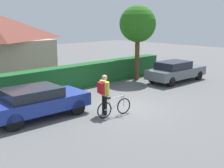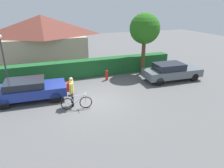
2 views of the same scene
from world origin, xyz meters
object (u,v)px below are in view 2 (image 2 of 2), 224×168
(parked_car_far, at_px, (171,71))
(fire_hydrant, at_px, (107,75))
(bicycle, at_px, (77,103))
(person_rider, at_px, (71,89))
(tree_kerbside, at_px, (145,29))
(street_lamp, at_px, (3,55))
(parked_car_near, at_px, (29,89))

(parked_car_far, bearing_deg, fire_hydrant, 159.93)
(bicycle, relative_size, person_rider, 0.98)
(tree_kerbside, height_order, fire_hydrant, tree_kerbside)
(street_lamp, bearing_deg, parked_car_near, -53.42)
(parked_car_near, distance_m, person_rider, 2.80)
(tree_kerbside, bearing_deg, person_rider, -149.45)
(person_rider, height_order, fire_hydrant, person_rider)
(person_rider, relative_size, tree_kerbside, 0.35)
(parked_car_near, xyz_separation_m, parked_car_far, (10.04, 0.00, -0.01))
(parked_car_far, distance_m, person_rider, 8.00)
(person_rider, bearing_deg, parked_car_near, 143.31)
(parked_car_near, relative_size, bicycle, 2.48)
(parked_car_near, xyz_separation_m, person_rider, (2.23, -1.66, 0.34))
(street_lamp, relative_size, fire_hydrant, 4.62)
(parked_car_near, height_order, parked_car_far, parked_car_far)
(bicycle, distance_m, tree_kerbside, 8.35)
(bicycle, height_order, person_rider, person_rider)
(person_rider, distance_m, street_lamp, 5.08)
(bicycle, bearing_deg, street_lamp, 133.99)
(parked_car_near, height_order, tree_kerbside, tree_kerbside)
(street_lamp, height_order, tree_kerbside, tree_kerbside)
(parked_car_near, bearing_deg, bicycle, -41.03)
(parked_car_far, bearing_deg, tree_kerbside, 119.50)
(bicycle, height_order, fire_hydrant, bicycle)
(parked_car_near, height_order, person_rider, person_rider)
(parked_car_far, xyz_separation_m, bicycle, (-7.63, -2.10, -0.32))
(parked_car_near, xyz_separation_m, fire_hydrant, (5.44, 1.68, -0.30))
(street_lamp, xyz_separation_m, tree_kerbside, (10.08, 0.49, 1.16))
(parked_car_far, xyz_separation_m, street_lamp, (-11.33, 1.73, 1.76))
(parked_car_near, distance_m, parked_car_far, 10.04)
(bicycle, height_order, street_lamp, street_lamp)
(bicycle, xyz_separation_m, person_rider, (-0.19, 0.44, 0.67))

